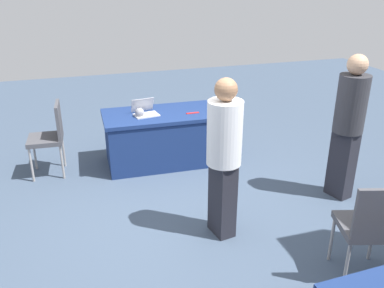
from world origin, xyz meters
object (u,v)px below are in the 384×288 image
Objects in this scene: chair_tucked_right at (370,224)px; person_attendee_standing at (349,121)px; chair_tucked_left at (50,134)px; table_foreground at (164,137)px; yarn_ball at (140,112)px; person_presenter at (224,152)px; laptop_silver at (145,112)px; scissors_red at (193,113)px.

chair_tucked_right is 1.56m from person_attendee_standing.
table_foreground is at bearing -89.29° from chair_tucked_left.
chair_tucked_left is 1.20m from yarn_ball.
table_foreground is at bearing -168.08° from yarn_ball.
person_presenter is 0.96× the size of person_attendee_standing.
laptop_silver is (0.25, 0.01, 0.41)m from table_foreground.
chair_tucked_right is at bearing 110.64° from table_foreground.
person_presenter reaches higher than table_foreground.
scissors_red is at bearing 29.30° from person_attendee_standing.
chair_tucked_left is 3.94m from chair_tucked_right.
person_presenter is (-1.66, 1.95, 0.35)m from chair_tucked_left.
chair_tucked_right is (-2.59, 2.97, 0.00)m from chair_tucked_left.
yarn_ball is at bearing 11.92° from table_foreground.
chair_tucked_left is 2.74× the size of laptop_silver.
scissors_red is (-1.88, 0.22, 0.17)m from chair_tucked_left.
person_attendee_standing is (-1.80, 1.57, 0.59)m from table_foreground.
person_presenter is at bearing 94.91° from table_foreground.
scissors_red reaches higher than table_foreground.
chair_tucked_left is at bearing 147.19° from chair_tucked_right.
person_presenter is at bearing 148.34° from chair_tucked_right.
laptop_silver reaches higher than scissors_red.
person_attendee_standing is at bearing 134.81° from scissors_red.
person_presenter is 1.92m from laptop_silver.
person_presenter is at bearing 84.93° from person_attendee_standing.
person_presenter is at bearing 82.55° from scissors_red.
chair_tucked_left is 1.90m from scissors_red.
table_foreground is at bearing -21.09° from scissors_red.
person_attendee_standing is at bearing 134.13° from laptop_silver.
person_attendee_standing is at bearing 145.05° from yarn_ball.
yarn_ball is at bearing -93.58° from chair_tucked_left.
table_foreground is at bearing 33.30° from person_attendee_standing.
person_attendee_standing is 2.61m from yarn_ball.
chair_tucked_left reaches higher than scissors_red.
chair_tucked_left is at bearing -6.88° from scissors_red.
person_presenter is at bearing -135.96° from chair_tucked_left.
person_presenter is (0.93, -1.02, 0.35)m from chair_tucked_right.
chair_tucked_left is at bearing -7.15° from yarn_ball.
table_foreground is 1.70× the size of chair_tucked_right.
person_attendee_standing is 14.35× the size of yarn_ball.
laptop_silver is (-1.25, 0.08, 0.21)m from chair_tucked_left.
laptop_silver is (0.41, -1.87, -0.15)m from person_presenter.
chair_tucked_right is 2.85m from scissors_red.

